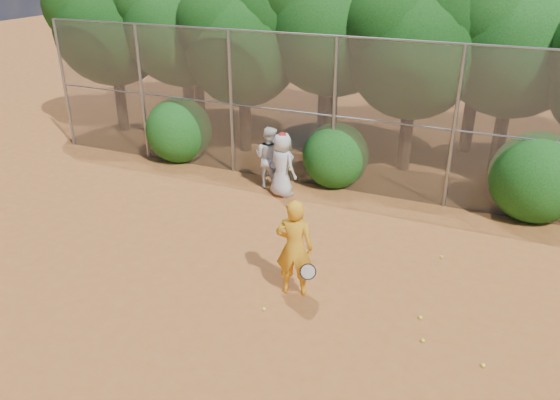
% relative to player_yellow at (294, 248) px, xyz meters
% --- Properties ---
extents(ground, '(80.00, 80.00, 0.00)m').
position_rel_player_yellow_xyz_m(ground, '(0.05, -0.97, -0.96)').
color(ground, '#985222').
rests_on(ground, ground).
extents(fence_back, '(20.05, 0.09, 4.03)m').
position_rel_player_yellow_xyz_m(fence_back, '(-0.07, 5.03, 1.09)').
color(fence_back, gray).
rests_on(fence_back, ground).
extents(tree_0, '(4.38, 3.81, 6.00)m').
position_rel_player_yellow_xyz_m(tree_0, '(-9.40, 7.07, 2.97)').
color(tree_0, black).
rests_on(tree_0, ground).
extents(tree_1, '(4.64, 4.03, 6.35)m').
position_rel_player_yellow_xyz_m(tree_1, '(-6.89, 7.57, 3.20)').
color(tree_1, black).
rests_on(tree_1, ground).
extents(tree_2, '(3.99, 3.47, 5.47)m').
position_rel_player_yellow_xyz_m(tree_2, '(-4.40, 6.86, 2.62)').
color(tree_2, black).
rests_on(tree_2, ground).
extents(tree_3, '(4.89, 4.26, 6.70)m').
position_rel_player_yellow_xyz_m(tree_3, '(-1.89, 7.87, 3.44)').
color(tree_3, black).
rests_on(tree_3, ground).
extents(tree_4, '(4.19, 3.64, 5.73)m').
position_rel_player_yellow_xyz_m(tree_4, '(0.60, 7.27, 2.80)').
color(tree_4, black).
rests_on(tree_4, ground).
extents(tree_5, '(4.51, 3.92, 6.17)m').
position_rel_player_yellow_xyz_m(tree_5, '(3.11, 8.07, 3.09)').
color(tree_5, black).
rests_on(tree_5, ground).
extents(tree_11, '(4.64, 4.03, 6.35)m').
position_rel_player_yellow_xyz_m(tree_11, '(2.11, 9.67, 3.20)').
color(tree_11, black).
rests_on(tree_11, ground).
extents(bush_0, '(2.00, 2.00, 2.00)m').
position_rel_player_yellow_xyz_m(bush_0, '(-5.95, 5.33, 0.04)').
color(bush_0, '#124912').
rests_on(bush_0, ground).
extents(bush_1, '(1.80, 1.80, 1.80)m').
position_rel_player_yellow_xyz_m(bush_1, '(-0.95, 5.33, -0.06)').
color(bush_1, '#124912').
rests_on(bush_1, ground).
extents(bush_2, '(2.20, 2.20, 2.20)m').
position_rel_player_yellow_xyz_m(bush_2, '(4.05, 5.33, 0.14)').
color(bush_2, '#124912').
rests_on(bush_2, ground).
extents(player_yellow, '(0.91, 0.63, 1.92)m').
position_rel_player_yellow_xyz_m(player_yellow, '(0.00, 0.00, 0.00)').
color(player_yellow, orange).
rests_on(player_yellow, ground).
extents(player_teen, '(0.98, 0.83, 1.72)m').
position_rel_player_yellow_xyz_m(player_teen, '(-1.97, 4.03, -0.10)').
color(player_teen, silver).
rests_on(player_teen, ground).
extents(player_white, '(0.91, 0.81, 1.70)m').
position_rel_player_yellow_xyz_m(player_white, '(-2.51, 4.39, -0.11)').
color(player_white, silver).
rests_on(player_white, ground).
extents(ball_0, '(0.07, 0.07, 0.07)m').
position_rel_player_yellow_xyz_m(ball_0, '(2.37, 0.10, -0.93)').
color(ball_0, yellow).
rests_on(ball_0, ground).
extents(ball_1, '(0.07, 0.07, 0.07)m').
position_rel_player_yellow_xyz_m(ball_1, '(2.51, -0.51, -0.93)').
color(ball_1, yellow).
rests_on(ball_1, ground).
extents(ball_2, '(0.07, 0.07, 0.07)m').
position_rel_player_yellow_xyz_m(ball_2, '(3.49, -0.73, -0.93)').
color(ball_2, yellow).
rests_on(ball_2, ground).
extents(ball_3, '(0.07, 0.07, 0.07)m').
position_rel_player_yellow_xyz_m(ball_3, '(-0.27, -0.77, -0.93)').
color(ball_3, yellow).
rests_on(ball_3, ground).
extents(ball_4, '(0.07, 0.07, 0.07)m').
position_rel_player_yellow_xyz_m(ball_4, '(2.39, 2.38, -0.93)').
color(ball_4, yellow).
rests_on(ball_4, ground).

